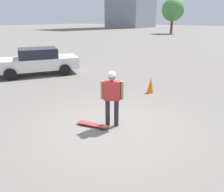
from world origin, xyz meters
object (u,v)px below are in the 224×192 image
person (112,93)px  car_parked_near (37,61)px  skateboard (93,124)px  traffic_cone (151,85)px

person → car_parked_near: person is taller
person → skateboard: bearing=-170.0°
traffic_cone → person: bearing=-171.0°
person → traffic_cone: (3.48, 0.55, -0.68)m
person → traffic_cone: bearing=66.0°
car_parked_near → traffic_cone: 6.82m
car_parked_near → traffic_cone: car_parked_near is taller
car_parked_near → skateboard: bearing=97.4°
person → traffic_cone: size_ratio=2.49×
traffic_cone → car_parked_near: bearing=97.5°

